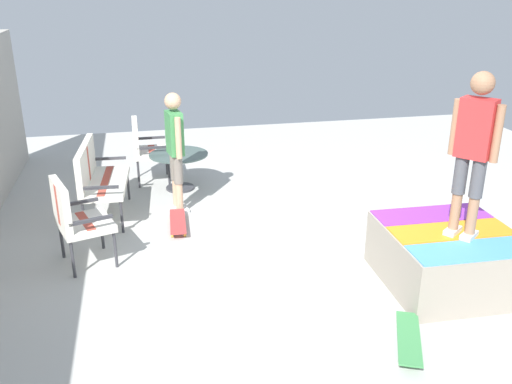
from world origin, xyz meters
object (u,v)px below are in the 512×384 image
Objects in this scene: skateboard_by_bench at (178,222)px; skateboard_spare at (409,338)px; patio_table at (179,164)px; person_watching at (175,144)px; person_skater at (474,144)px; patio_bench at (96,174)px; skate_ramp at (451,257)px; patio_chair_by_wall at (74,215)px; patio_chair_near_house at (144,145)px.

skateboard_by_bench and skateboard_spare have the same top height.
patio_table is 0.54× the size of person_watching.
skateboard_spare is at bearing 131.46° from person_skater.
patio_table is 1.50m from skateboard_by_bench.
person_skater reaches higher than patio_bench.
skateboard_by_bench is (2.03, 2.73, -0.22)m from skate_ramp.
patio_chair_by_wall is 1.13× the size of patio_table.
skate_ramp is 3.79m from person_watching.
person_skater is (-4.06, -3.07, 0.97)m from patio_chair_near_house.
skateboard_spare is (-4.42, -1.64, -0.32)m from patio_table.
patio_bench and patio_chair_near_house have the same top height.
patio_chair_by_wall is at bearing 70.54° from person_skater.
patio_table is 4.58m from person_skater.
person_watching is at bearing 26.12° from skateboard_spare.
patio_table is 1.05m from person_watching.
person_skater is at bearing -142.95° from patio_chair_near_house.
skateboard_by_bench is (0.77, -1.18, -0.53)m from patio_chair_by_wall.
skateboard_spare is (-3.55, -1.74, -0.89)m from person_watching.
person_watching is at bearing -5.59° from skateboard_by_bench.
skate_ramp is 1.68× the size of patio_bench.
person_watching is at bearing -163.25° from patio_chair_near_house.
patio_chair_by_wall is at bearing 137.42° from person_watching.
skate_ramp is 1.28m from person_skater.
patio_chair_near_house is 1.44m from person_watching.
patio_table reaches higher than skateboard_spare.
skateboard_by_bench is 1.00× the size of skateboard_spare.
person_watching is (-0.88, 0.10, 0.57)m from patio_table.
patio_chair_by_wall reaches higher than skate_ramp.
patio_bench is 1.46m from patio_table.
patio_table is 1.11× the size of skateboard_spare.
skateboard_spare is (-0.82, 0.93, -1.50)m from person_skater.
person_skater reaches higher than skateboard_by_bench.
skateboard_by_bench is (-1.91, -0.35, -0.53)m from patio_chair_near_house.
skate_ramp is 2.67× the size of skateboard_by_bench.
skateboard_by_bench is at bearing 173.90° from patio_table.
patio_bench is 1.43× the size of patio_table.
person_skater reaches higher than person_watching.
patio_chair_near_house reaches higher than skateboard_spare.
skateboard_spare is at bearing -148.85° from skateboard_by_bench.
patio_chair_by_wall is 2.61m from patio_table.
person_skater reaches higher than patio_table.
patio_bench is 1.59× the size of skateboard_by_bench.
skate_ramp is 2.12× the size of patio_chair_by_wall.
person_skater is 3.78m from skateboard_by_bench.
patio_chair_near_house is at bearing -27.00° from patio_bench.
patio_bench is 1.47m from patio_chair_near_house.
patio_chair_by_wall is at bearing 123.11° from skateboard_by_bench.
skate_ramp is 4.59m from patio_bench.
skateboard_by_bench is (-0.58, 0.06, -0.89)m from person_watching.
skate_ramp is at bearing -125.19° from patio_bench.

